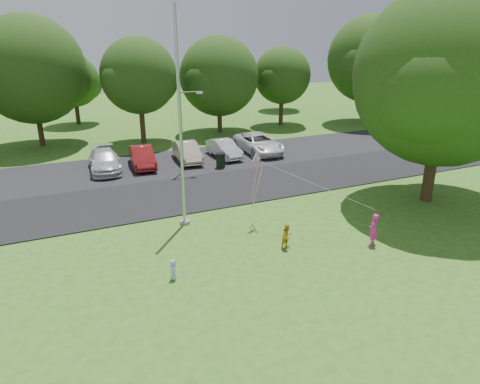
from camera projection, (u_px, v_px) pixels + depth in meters
name	position (u px, v px, depth m)	size (l,w,h in m)	color
ground	(300.00, 254.00, 18.09)	(120.00, 120.00, 0.00)	#33671B
park_road	(221.00, 188.00, 25.79)	(60.00, 6.00, 0.06)	black
parking_strip	(188.00, 161.00, 31.35)	(42.00, 7.00, 0.06)	black
flagpole	(181.00, 140.00, 19.59)	(0.50, 0.50, 10.00)	#B7BABF
street_lamp	(184.00, 124.00, 27.74)	(1.54, 0.29, 5.46)	#3F3F44
trash_can	(221.00, 161.00, 29.65)	(0.67, 0.67, 1.06)	black
big_tree	(444.00, 81.00, 21.69)	(9.79, 9.25, 11.38)	#332316
tree_row	(172.00, 72.00, 37.50)	(64.35, 11.94, 10.88)	#332316
horizon_trees	(170.00, 78.00, 47.19)	(77.46, 7.20, 7.02)	#332316
parked_cars	(195.00, 151.00, 31.33)	(14.08, 5.38, 1.48)	silver
woman	(373.00, 229.00, 18.67)	(0.53, 0.35, 1.45)	#FF21B6
child_yellow	(287.00, 236.00, 18.41)	(0.54, 0.42, 1.12)	gold
child_blue	(173.00, 269.00, 16.07)	(0.40, 0.26, 0.82)	#9BC6EE
kite	(258.00, 169.00, 20.07)	(3.97, 4.44, 2.87)	pink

